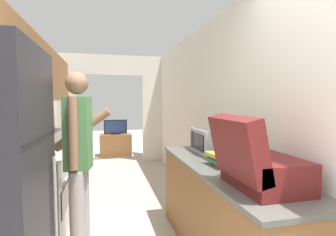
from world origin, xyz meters
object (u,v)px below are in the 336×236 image
(microwave, at_px, (211,141))
(tv_cabinet, at_px, (116,145))
(suitcase, at_px, (255,163))
(knife, at_px, (43,148))
(television, at_px, (115,127))
(range_oven, at_px, (32,201))
(person, at_px, (79,161))
(book_stack, at_px, (223,159))

(microwave, xyz_separation_m, tv_cabinet, (-0.87, 4.29, -0.73))
(suitcase, relative_size, tv_cabinet, 0.69)
(knife, bearing_deg, television, 108.05)
(knife, bearing_deg, range_oven, -55.18)
(range_oven, distance_m, knife, 0.72)
(range_oven, distance_m, person, 0.82)
(person, height_order, suitcase, person)
(book_stack, xyz_separation_m, tv_cabinet, (-0.74, 4.87, -0.66))
(suitcase, xyz_separation_m, tv_cabinet, (-0.68, 5.48, -0.76))
(tv_cabinet, bearing_deg, range_oven, -103.73)
(range_oven, relative_size, tv_cabinet, 1.25)
(person, height_order, knife, person)
(microwave, bearing_deg, knife, 159.38)
(tv_cabinet, relative_size, knife, 2.57)
(person, relative_size, book_stack, 5.64)
(range_oven, height_order, suitcase, suitcase)
(suitcase, distance_m, book_stack, 0.62)
(suitcase, bearing_deg, television, 97.18)
(person, xyz_separation_m, knife, (-0.50, 1.01, -0.04))
(television, bearing_deg, tv_cabinet, 90.00)
(television, distance_m, knife, 3.68)
(book_stack, height_order, knife, book_stack)
(book_stack, distance_m, knife, 2.19)
(person, bearing_deg, range_oven, 58.82)
(television, height_order, knife, television)
(book_stack, height_order, tv_cabinet, book_stack)
(microwave, distance_m, television, 4.34)
(suitcase, bearing_deg, microwave, 80.90)
(book_stack, bearing_deg, suitcase, -95.62)
(suitcase, bearing_deg, book_stack, 84.38)
(tv_cabinet, distance_m, television, 0.47)
(range_oven, bearing_deg, suitcase, -38.13)
(range_oven, height_order, television, range_oven)
(range_oven, distance_m, book_stack, 1.97)
(suitcase, height_order, television, suitcase)
(range_oven, bearing_deg, tv_cabinet, 76.27)
(tv_cabinet, bearing_deg, book_stack, -81.32)
(book_stack, bearing_deg, person, 167.06)
(range_oven, xyz_separation_m, television, (1.01, 4.10, 0.31))
(suitcase, height_order, knife, suitcase)
(range_oven, relative_size, knife, 3.21)
(suitcase, height_order, tv_cabinet, suitcase)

